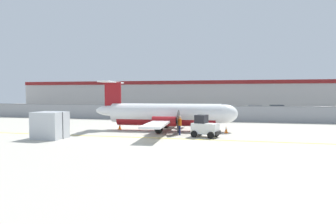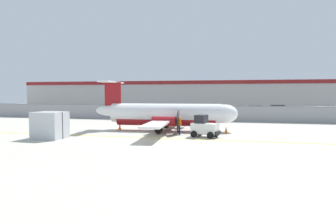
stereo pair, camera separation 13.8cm
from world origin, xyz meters
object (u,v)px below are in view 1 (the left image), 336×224
(parked_car_0, at_px, (132,108))
(parked_car_1, at_px, (147,109))
(commuter_airplane, at_px, (168,115))
(baggage_tug, at_px, (205,127))
(ground_crew_worker, at_px, (180,124))
(parked_car_3, at_px, (212,110))
(traffic_cone_near_right, at_px, (226,130))
(cargo_container, at_px, (50,125))
(parked_car_4, at_px, (254,110))
(parked_car_5, at_px, (276,109))
(parked_car_2, at_px, (191,108))
(traffic_cone_near_left, at_px, (120,126))

(parked_car_0, height_order, parked_car_1, same)
(commuter_airplane, bearing_deg, baggage_tug, -45.22)
(ground_crew_worker, bearing_deg, commuter_airplane, -72.03)
(parked_car_1, distance_m, parked_car_3, 11.50)
(baggage_tug, relative_size, traffic_cone_near_right, 3.99)
(parked_car_0, relative_size, parked_car_3, 1.02)
(cargo_container, bearing_deg, parked_car_4, 61.54)
(ground_crew_worker, bearing_deg, traffic_cone_near_right, -164.88)
(ground_crew_worker, bearing_deg, parked_car_4, -120.88)
(parked_car_1, bearing_deg, parked_car_0, -40.11)
(parked_car_5, bearing_deg, parked_car_3, 19.52)
(parked_car_2, xyz_separation_m, parked_car_4, (11.21, -4.54, 0.00))
(commuter_airplane, distance_m, parked_car_0, 28.50)
(traffic_cone_near_right, xyz_separation_m, parked_car_4, (3.84, 22.95, 0.58))
(parked_car_1, bearing_deg, parked_car_4, 177.93)
(parked_car_0, xyz_separation_m, parked_car_3, (15.54, -3.63, 0.00))
(parked_car_0, distance_m, parked_car_5, 26.24)
(parked_car_2, bearing_deg, parked_car_5, -9.00)
(baggage_tug, relative_size, ground_crew_worker, 1.50)
(commuter_airplane, bearing_deg, parked_car_0, 113.26)
(ground_crew_worker, bearing_deg, parked_car_5, -125.82)
(traffic_cone_near_right, xyz_separation_m, parked_car_0, (-18.59, 25.89, 0.58))
(parked_car_5, bearing_deg, parked_car_4, 40.00)
(parked_car_2, relative_size, parked_car_3, 1.01)
(commuter_airplane, bearing_deg, ground_crew_worker, -62.21)
(cargo_container, relative_size, traffic_cone_near_right, 3.89)
(ground_crew_worker, distance_m, parked_car_1, 27.10)
(ground_crew_worker, distance_m, parked_car_0, 31.64)
(baggage_tug, relative_size, parked_car_3, 0.59)
(baggage_tug, relative_size, parked_car_4, 0.60)
(baggage_tug, bearing_deg, parked_car_0, 137.52)
(baggage_tug, relative_size, parked_car_1, 0.60)
(traffic_cone_near_right, distance_m, parked_car_0, 31.88)
(ground_crew_worker, height_order, parked_car_3, same)
(ground_crew_worker, height_order, traffic_cone_near_left, ground_crew_worker)
(parked_car_3, bearing_deg, parked_car_2, 126.14)
(traffic_cone_near_right, bearing_deg, parked_car_3, 97.82)
(commuter_airplane, bearing_deg, traffic_cone_near_right, -8.72)
(traffic_cone_near_left, bearing_deg, parked_car_5, 54.38)
(baggage_tug, distance_m, parked_car_3, 25.30)
(parked_car_3, bearing_deg, parked_car_1, 174.02)
(parked_car_4, height_order, parked_car_5, same)
(ground_crew_worker, distance_m, traffic_cone_near_left, 7.34)
(traffic_cone_near_right, bearing_deg, parked_car_0, 125.69)
(parked_car_2, bearing_deg, parked_car_1, -151.05)
(parked_car_3, xyz_separation_m, parked_car_5, (10.70, 4.00, 0.00))
(parked_car_2, relative_size, parked_car_4, 1.01)
(ground_crew_worker, distance_m, parked_car_2, 29.87)
(commuter_airplane, relative_size, parked_car_5, 3.80)
(cargo_container, xyz_separation_m, traffic_cone_near_left, (3.21, 7.16, -0.79))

